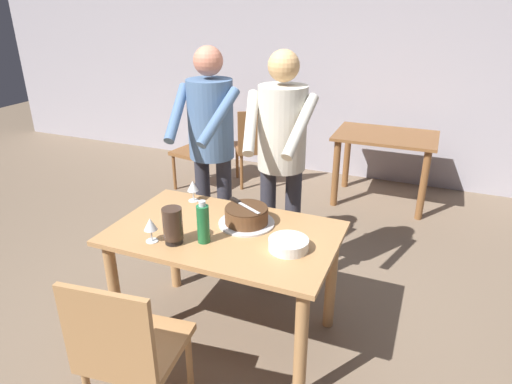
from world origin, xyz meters
TOP-DOWN VIEW (x-y plane):
  - ground_plane at (0.00, 0.00)m, footprint 14.00×14.00m
  - back_wall at (0.00, 3.17)m, footprint 10.00×0.12m
  - main_dining_table at (0.00, 0.00)m, footprint 1.32×0.80m
  - cake_on_platter at (0.09, 0.13)m, footprint 0.34×0.34m
  - cake_knife at (0.02, 0.17)m, footprint 0.25×0.15m
  - plate_stack at (0.41, -0.05)m, footprint 0.22×0.22m
  - wine_glass_near at (-0.38, 0.31)m, footprint 0.08×0.08m
  - wine_glass_far at (-0.32, -0.26)m, footprint 0.08×0.08m
  - water_bottle at (-0.05, -0.15)m, footprint 0.07×0.07m
  - hurricane_lamp at (-0.20, -0.23)m, footprint 0.11×0.11m
  - person_cutting_cake at (0.13, 0.61)m, footprint 0.47×0.56m
  - person_standing_beside at (-0.41, 0.64)m, footprint 0.47×0.55m
  - chair_near_side at (-0.13, -0.78)m, footprint 0.49×0.49m
  - background_table at (0.61, 2.47)m, footprint 1.00×0.70m
  - background_chair_0 at (-0.79, 2.40)m, footprint 0.61×0.61m
  - background_chair_1 at (-1.36, 2.14)m, footprint 0.52×0.52m

SIDE VIEW (x-z plane):
  - ground_plane at x=0.00m, z-range 0.00..0.00m
  - chair_near_side at x=-0.13m, z-range 0.04..0.94m
  - background_chair_0 at x=-0.79m, z-range 0.04..0.94m
  - background_chair_1 at x=-1.36m, z-range 0.04..0.94m
  - background_table at x=0.61m, z-range 0.21..0.95m
  - main_dining_table at x=0.00m, z-range 0.24..0.99m
  - plate_stack at x=0.41m, z-range 0.75..0.81m
  - cake_on_platter at x=0.09m, z-range 0.75..0.86m
  - wine_glass_near at x=-0.38m, z-range 0.78..0.92m
  - wine_glass_far at x=-0.32m, z-range 0.78..0.92m
  - hurricane_lamp at x=-0.20m, z-range 0.75..0.96m
  - water_bottle at x=-0.05m, z-range 0.74..0.99m
  - cake_knife at x=0.02m, z-range 0.86..0.88m
  - person_cutting_cake at x=0.13m, z-range 0.22..1.94m
  - person_standing_beside at x=-0.41m, z-range 0.22..1.94m
  - back_wall at x=0.00m, z-range 0.00..2.70m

